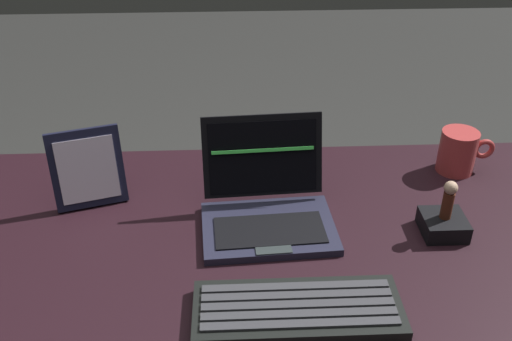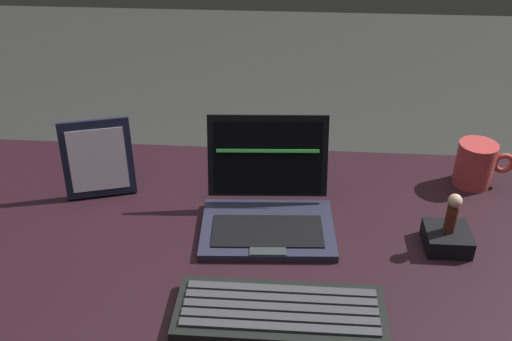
{
  "view_description": "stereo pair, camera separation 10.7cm",
  "coord_description": "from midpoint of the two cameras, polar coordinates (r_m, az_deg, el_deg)",
  "views": [
    {
      "loc": [
        -0.05,
        -0.89,
        1.45
      ],
      "look_at": [
        -0.01,
        0.02,
        0.88
      ],
      "focal_mm": 40.94,
      "sensor_mm": 36.0,
      "label": 1
    },
    {
      "loc": [
        0.06,
        -0.89,
        1.45
      ],
      "look_at": [
        -0.01,
        0.02,
        0.88
      ],
      "focal_mm": 40.94,
      "sensor_mm": 36.0,
      "label": 2
    }
  ],
  "objects": [
    {
      "name": "desk",
      "position": [
        1.17,
        2.99,
        -8.82
      ],
      "size": [
        1.65,
        0.65,
        0.76
      ],
      "color": "black",
      "rests_on": "ground"
    },
    {
      "name": "laptop_front",
      "position": [
        1.13,
        3.86,
        -3.77
      ],
      "size": [
        0.26,
        0.24,
        0.19
      ],
      "color": "#232438",
      "rests_on": "desk"
    },
    {
      "name": "figurine_stand",
      "position": [
        1.16,
        20.71,
        -6.32
      ],
      "size": [
        0.08,
        0.08,
        0.04
      ],
      "primitive_type": "cube",
      "color": "black",
      "rests_on": "desk"
    },
    {
      "name": "figurine",
      "position": [
        1.12,
        21.3,
        -3.85
      ],
      "size": [
        0.03,
        0.03,
        0.08
      ],
      "color": "#532415",
      "rests_on": "figurine_stand"
    },
    {
      "name": "photo_frame",
      "position": [
        1.23,
        -12.81,
        1.03
      ],
      "size": [
        0.15,
        0.08,
        0.16
      ],
      "color": "black",
      "rests_on": "desk"
    },
    {
      "name": "external_keyboard",
      "position": [
        0.96,
        5.69,
        -13.81
      ],
      "size": [
        0.34,
        0.13,
        0.03
      ],
      "color": "black",
      "rests_on": "desk"
    },
    {
      "name": "coffee_mug",
      "position": [
        1.35,
        22.86,
        0.52
      ],
      "size": [
        0.12,
        0.08,
        0.1
      ],
      "color": "#BB3C3C",
      "rests_on": "desk"
    }
  ]
}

